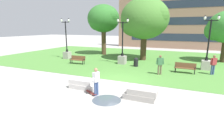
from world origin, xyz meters
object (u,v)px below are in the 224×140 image
Objects in this scene: concrete_block_left at (141,94)px; park_bench_near_left at (185,67)px; lamp_post_left at (122,55)px; lamp_post_center at (67,51)px; person_bystander_far_lawn at (213,64)px; person_skateboarder at (96,80)px; lamp_post_right at (206,59)px; skateboard at (91,93)px; person_bystander_near_lawn at (160,64)px; concrete_block_center at (83,84)px; trash_bin at (136,62)px; park_bench_near_right at (78,59)px.

park_bench_near_left is (2.11, 7.39, 0.23)m from concrete_block_left.
lamp_post_center is (-7.83, 0.26, 0.03)m from lamp_post_left.
lamp_post_left is 8.90m from person_bystander_far_lawn.
lamp_post_right reaches higher than person_skateboarder.
lamp_post_left is (-1.48, 9.40, 0.95)m from skateboard.
park_bench_near_left is (4.73, 7.93, -0.43)m from person_skateboarder.
person_bystander_near_lawn is 4.59m from person_bystander_far_lawn.
trash_bin is (1.37, 8.00, 0.20)m from concrete_block_center.
person_bystander_near_lawn is at bearing -142.78° from park_bench_near_left.
concrete_block_left is 0.38× the size of lamp_post_left.
person_bystander_near_lawn is (9.23, -1.04, 0.44)m from park_bench_near_right.
trash_bin is 3.69m from person_bystander_near_lawn.
lamp_post_left is 1.99m from trash_bin.
skateboard is 0.54× the size of park_bench_near_right.
concrete_block_left is at bearing -37.14° from park_bench_near_right.
concrete_block_left is 7.69m from park_bench_near_left.
park_bench_near_right is 0.37× the size of lamp_post_left.
skateboard is 7.15m from person_bystander_near_lawn.
concrete_block_left is 1.10× the size of person_bystander_near_lawn.
concrete_block_center is 11.27m from person_bystander_far_lawn.
lamp_post_center is 9.68m from trash_bin.
lamp_post_left is 0.98× the size of lamp_post_right.
person_skateboarder is 13.73m from lamp_post_center.
lamp_post_center is at bearing 172.97° from park_bench_near_left.
person_skateboarder reaches higher than skateboard.
person_skateboarder is (-2.62, -0.55, 0.66)m from concrete_block_left.
person_bystander_far_lawn is at bearing 41.77° from concrete_block_center.
park_bench_near_left is 1.88× the size of trash_bin.
person_skateboarder is at bearing -113.07° from person_bystander_near_lawn.
person_bystander_near_lawn is at bearing 66.93° from person_skateboarder.
lamp_post_right is (6.92, 10.04, 0.97)m from skateboard.
person_bystander_far_lawn is (7.33, 8.21, 0.90)m from skateboard.
concrete_block_left is 8.64m from trash_bin.
concrete_block_left is at bearing -112.26° from lamp_post_right.
lamp_post_left is 2.92× the size of person_bystander_far_lawn.
person_skateboarder is at bearing -89.46° from trash_bin.
skateboard is 0.19× the size of lamp_post_right.
trash_bin is (6.41, 1.30, -0.04)m from park_bench_near_right.
park_bench_near_left is (5.12, 7.89, 0.45)m from skateboard.
lamp_post_center is 12.86m from person_bystander_near_lawn.
skateboard is 11.04m from person_bystander_far_lawn.
concrete_block_center is 1.00× the size of park_bench_near_right.
person_bystander_near_lawn is (0.11, 5.87, 0.68)m from concrete_block_left.
concrete_block_center is 9.48m from park_bench_near_left.
person_bystander_near_lawn is 1.00× the size of person_bystander_far_lawn.
lamp_post_left is at bearing 158.84° from trash_bin.
concrete_block_center is at bearing -47.34° from lamp_post_center.
skateboard is 0.55× the size of park_bench_near_left.
lamp_post_center is at bearing 178.07° from lamp_post_left.
park_bench_near_right is at bearing 129.50° from skateboard.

